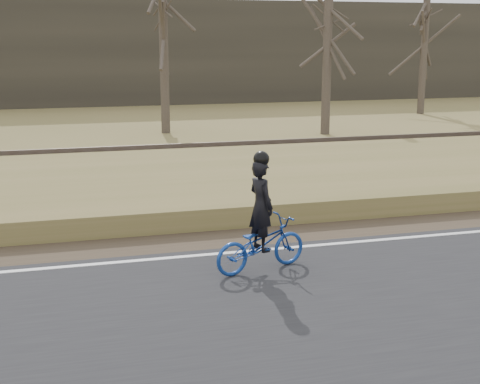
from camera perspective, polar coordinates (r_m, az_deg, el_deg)
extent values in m
cube|color=#383328|center=(40.94, -19.17, 11.14)|extent=(120.00, 4.00, 6.00)
imported|color=navy|center=(11.04, 1.78, -4.49)|extent=(1.78, 1.03, 0.88)
imported|color=black|center=(10.86, 1.80, -1.17)|extent=(0.50, 0.63, 1.50)
sphere|color=black|center=(10.70, 1.83, 2.84)|extent=(0.26, 0.26, 0.26)
cylinder|color=#4E4439|center=(27.64, -6.54, 12.92)|extent=(0.36, 0.36, 7.65)
cylinder|color=#4E4439|center=(27.33, 7.48, 12.50)|extent=(0.36, 0.36, 7.27)
cylinder|color=#4E4439|center=(35.96, 15.49, 12.49)|extent=(0.36, 0.36, 7.59)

